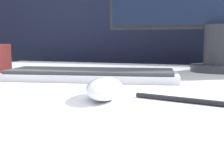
% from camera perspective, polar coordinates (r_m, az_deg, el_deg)
% --- Properties ---
extents(partition_panel, '(5.00, 0.03, 1.04)m').
position_cam_1_polar(partition_panel, '(1.36, 13.96, -5.45)').
color(partition_panel, black).
rests_on(partition_panel, ground_plane).
extents(computer_mouse_near, '(0.08, 0.13, 0.03)m').
position_cam_1_polar(computer_mouse_near, '(0.49, -1.36, -0.78)').
color(computer_mouse_near, white).
rests_on(computer_mouse_near, desk).
extents(keyboard, '(0.43, 0.21, 0.02)m').
position_cam_1_polar(keyboard, '(0.74, -3.93, 1.72)').
color(keyboard, silver).
rests_on(keyboard, desk).
extents(pen, '(0.16, 0.05, 0.01)m').
position_cam_1_polar(pen, '(0.48, 13.07, -2.85)').
color(pen, black).
rests_on(pen, desk).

